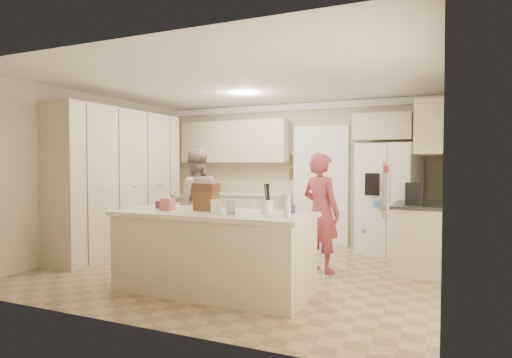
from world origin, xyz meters
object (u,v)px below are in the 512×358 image
at_px(teen_boy, 195,202).
at_px(refrigerator, 389,199).
at_px(utensil_crock, 267,207).
at_px(tissue_box, 168,204).
at_px(teen_girl, 321,212).
at_px(island_base, 213,254).
at_px(dollhouse_body, 206,201).
at_px(coffee_maker, 414,193).

bearing_deg(teen_boy, refrigerator, 169.53).
bearing_deg(teen_boy, utensil_crock, 103.73).
bearing_deg(teen_boy, tissue_box, 74.32).
bearing_deg(teen_girl, island_base, 82.86).
height_order(island_base, teen_girl, teen_girl).
xyz_separation_m(dollhouse_body, teen_girl, (1.03, 1.30, -0.22)).
bearing_deg(tissue_box, utensil_crock, 7.13).
bearing_deg(refrigerator, tissue_box, -110.68).
bearing_deg(dollhouse_body, teen_girl, 51.55).
relative_size(teen_boy, teen_girl, 1.06).
bearing_deg(tissue_box, refrigerator, 54.94).
bearing_deg(dollhouse_body, utensil_crock, -3.58).
distance_m(refrigerator, tissue_box, 3.75).
bearing_deg(teen_girl, tissue_box, 71.42).
height_order(utensil_crock, teen_boy, teen_boy).
relative_size(refrigerator, utensil_crock, 12.00).
height_order(refrigerator, utensil_crock, refrigerator).
bearing_deg(refrigerator, teen_girl, -100.29).
relative_size(refrigerator, coffee_maker, 6.00).
distance_m(refrigerator, coffee_maker, 1.17).
distance_m(island_base, teen_girl, 1.70).
height_order(coffee_maker, utensil_crock, coffee_maker).
bearing_deg(teen_boy, island_base, 90.54).
distance_m(teen_boy, teen_girl, 2.09).
relative_size(island_base, dollhouse_body, 8.46).
xyz_separation_m(island_base, utensil_crock, (0.65, 0.05, 0.56)).
relative_size(refrigerator, island_base, 0.82).
xyz_separation_m(coffee_maker, utensil_crock, (-1.40, -1.85, -0.07)).
xyz_separation_m(island_base, teen_boy, (-1.20, 1.55, 0.42)).
bearing_deg(island_base, utensil_crock, 4.40).
height_order(island_base, utensil_crock, utensil_crock).
bearing_deg(coffee_maker, dollhouse_body, -140.71).
distance_m(utensil_crock, tissue_box, 1.21).
distance_m(coffee_maker, utensil_crock, 2.32).
distance_m(coffee_maker, dollhouse_body, 2.84).
height_order(refrigerator, coffee_maker, refrigerator).
distance_m(utensil_crock, teen_girl, 1.39).
bearing_deg(dollhouse_body, island_base, -33.69).
distance_m(refrigerator, dollhouse_body, 3.37).
relative_size(refrigerator, teen_boy, 1.05).
height_order(island_base, tissue_box, tissue_box).
relative_size(refrigerator, dollhouse_body, 6.92).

